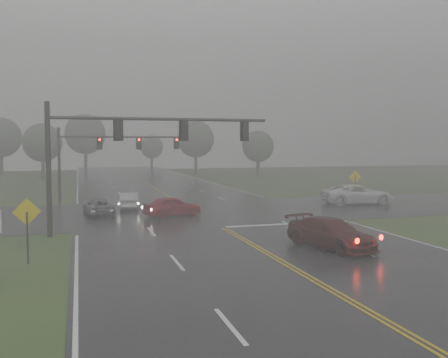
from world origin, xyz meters
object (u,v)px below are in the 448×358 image
object	(u,v)px
car_grey	(99,215)
pickup_white	(357,204)
sedan_maroon	(331,249)
signal_gantry_near	(120,143)
sedan_red	(172,216)
sedan_silver	(130,209)
signal_gantry_far	(101,150)

from	to	relation	value
car_grey	pickup_white	size ratio (longest dim) A/B	0.69
sedan_maroon	signal_gantry_near	distance (m)	13.26
sedan_red	signal_gantry_near	xyz separation A→B (m)	(-4.10, -5.94, 5.32)
sedan_silver	signal_gantry_far	bearing A→B (deg)	-60.54
sedan_silver	signal_gantry_near	world-z (taller)	signal_gantry_near
sedan_silver	pickup_white	bearing A→B (deg)	-177.88
car_grey	signal_gantry_far	size ratio (longest dim) A/B	0.36
sedan_silver	signal_gantry_far	world-z (taller)	signal_gantry_far
pickup_white	signal_gantry_far	distance (m)	23.03
sedan_red	car_grey	world-z (taller)	sedan_red
sedan_maroon	signal_gantry_far	bearing A→B (deg)	96.74
sedan_silver	pickup_white	size ratio (longest dim) A/B	0.66
sedan_red	pickup_white	xyz separation A→B (m)	(16.80, 2.73, 0.00)
sedan_maroon	sedan_silver	world-z (taller)	sedan_maroon
sedan_red	signal_gantry_near	distance (m)	8.97
signal_gantry_far	sedan_red	bearing A→B (deg)	-66.15
car_grey	signal_gantry_near	bearing A→B (deg)	91.52
sedan_silver	pickup_white	world-z (taller)	pickup_white
sedan_red	sedan_silver	world-z (taller)	sedan_red
sedan_maroon	signal_gantry_near	bearing A→B (deg)	126.44
sedan_red	car_grey	distance (m)	5.60
sedan_maroon	signal_gantry_near	world-z (taller)	signal_gantry_near
sedan_silver	signal_gantry_near	bearing A→B (deg)	90.62
sedan_maroon	sedan_red	bearing A→B (deg)	96.35
signal_gantry_near	pickup_white	bearing A→B (deg)	22.53
signal_gantry_far	pickup_white	bearing A→B (deg)	-19.25
signal_gantry_far	sedan_maroon	bearing A→B (deg)	-66.66
sedan_silver	sedan_red	bearing A→B (deg)	125.75
signal_gantry_near	signal_gantry_far	world-z (taller)	signal_gantry_near
sedan_maroon	sedan_silver	size ratio (longest dim) A/B	1.27
sedan_maroon	sedan_red	size ratio (longest dim) A/B	1.22
sedan_red	sedan_silver	xyz separation A→B (m)	(-2.54, 4.99, 0.00)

